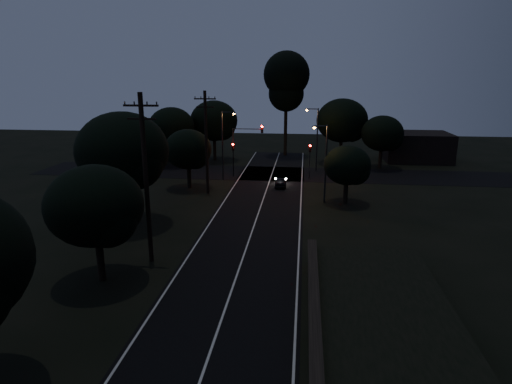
# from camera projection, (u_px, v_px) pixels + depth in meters

# --- Properties ---
(road_surface) EXTENTS (60.00, 70.00, 0.03)m
(road_surface) POSITION_uv_depth(u_px,v_px,m) (264.00, 197.00, 43.33)
(road_surface) COLOR black
(road_surface) RESTS_ON ground
(utility_pole_mid) EXTENTS (2.20, 0.30, 11.00)m
(utility_pole_mid) POSITION_uv_depth(u_px,v_px,m) (146.00, 177.00, 27.02)
(utility_pole_mid) COLOR black
(utility_pole_mid) RESTS_ON ground
(utility_pole_far) EXTENTS (2.20, 0.30, 10.50)m
(utility_pole_far) POSITION_uv_depth(u_px,v_px,m) (206.00, 141.00, 43.37)
(utility_pole_far) COLOR black
(utility_pole_far) RESTS_ON ground
(tree_left_b) EXTENTS (5.58, 5.58, 7.09)m
(tree_left_b) POSITION_uv_depth(u_px,v_px,m) (97.00, 208.00, 24.54)
(tree_left_b) COLOR black
(tree_left_b) RESTS_ON ground
(tree_left_c) EXTENTS (7.32, 7.32, 9.25)m
(tree_left_c) POSITION_uv_depth(u_px,v_px,m) (125.00, 153.00, 33.98)
(tree_left_c) COLOR black
(tree_left_c) RESTS_ON ground
(tree_left_d) EXTENTS (5.06, 5.06, 6.42)m
(tree_left_d) POSITION_uv_depth(u_px,v_px,m) (189.00, 151.00, 45.80)
(tree_left_d) COLOR black
(tree_left_d) RESTS_ON ground
(tree_far_nw) EXTENTS (6.74, 6.74, 8.53)m
(tree_far_nw) POSITION_uv_depth(u_px,v_px,m) (215.00, 122.00, 60.78)
(tree_far_nw) COLOR black
(tree_far_nw) RESTS_ON ground
(tree_far_w) EXTENTS (6.15, 6.15, 7.84)m
(tree_far_w) POSITION_uv_depth(u_px,v_px,m) (173.00, 128.00, 57.62)
(tree_far_w) COLOR black
(tree_far_w) RESTS_ON ground
(tree_far_ne) EXTENTS (7.05, 7.05, 8.91)m
(tree_far_ne) POSITION_uv_depth(u_px,v_px,m) (344.00, 122.00, 58.75)
(tree_far_ne) COLOR black
(tree_far_ne) RESTS_ON ground
(tree_far_e) EXTENTS (5.46, 5.46, 6.93)m
(tree_far_e) POSITION_uv_depth(u_px,v_px,m) (384.00, 134.00, 55.70)
(tree_far_e) COLOR black
(tree_far_e) RESTS_ON ground
(tree_right_a) EXTENTS (4.44, 4.44, 5.64)m
(tree_right_a) POSITION_uv_depth(u_px,v_px,m) (349.00, 166.00, 40.31)
(tree_right_a) COLOR black
(tree_right_a) RESTS_ON ground
(tall_pine) EXTENTS (6.79, 6.79, 15.44)m
(tall_pine) POSITION_uv_depth(u_px,v_px,m) (286.00, 81.00, 63.15)
(tall_pine) COLOR black
(tall_pine) RESTS_ON ground
(building_left) EXTENTS (10.00, 8.00, 4.40)m
(building_left) POSITION_uv_depth(u_px,v_px,m) (146.00, 142.00, 64.93)
(building_left) COLOR black
(building_left) RESTS_ON ground
(building_right) EXTENTS (9.00, 7.00, 4.00)m
(building_right) POSITION_uv_depth(u_px,v_px,m) (416.00, 147.00, 61.58)
(building_right) COLOR black
(building_right) RESTS_ON ground
(signal_left) EXTENTS (0.28, 0.35, 4.10)m
(signal_left) POSITION_uv_depth(u_px,v_px,m) (233.00, 153.00, 51.58)
(signal_left) COLOR black
(signal_left) RESTS_ON ground
(signal_right) EXTENTS (0.28, 0.35, 4.10)m
(signal_right) POSITION_uv_depth(u_px,v_px,m) (310.00, 155.00, 50.57)
(signal_right) COLOR black
(signal_right) RESTS_ON ground
(signal_mast) EXTENTS (3.70, 0.35, 6.25)m
(signal_mast) POSITION_uv_depth(u_px,v_px,m) (247.00, 141.00, 51.00)
(signal_mast) COLOR black
(signal_mast) RESTS_ON ground
(streetlight_a) EXTENTS (1.66, 0.26, 8.00)m
(streetlight_a) POSITION_uv_depth(u_px,v_px,m) (224.00, 141.00, 49.27)
(streetlight_a) COLOR black
(streetlight_a) RESTS_ON ground
(streetlight_b) EXTENTS (1.66, 0.26, 8.00)m
(streetlight_b) POSITION_uv_depth(u_px,v_px,m) (316.00, 135.00, 53.86)
(streetlight_b) COLOR black
(streetlight_b) RESTS_ON ground
(streetlight_c) EXTENTS (1.46, 0.26, 7.50)m
(streetlight_c) POSITION_uv_depth(u_px,v_px,m) (324.00, 158.00, 40.47)
(streetlight_c) COLOR black
(streetlight_c) RESTS_ON ground
(car) EXTENTS (1.36, 3.16, 1.06)m
(car) POSITION_uv_depth(u_px,v_px,m) (281.00, 182.00, 47.29)
(car) COLOR black
(car) RESTS_ON ground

